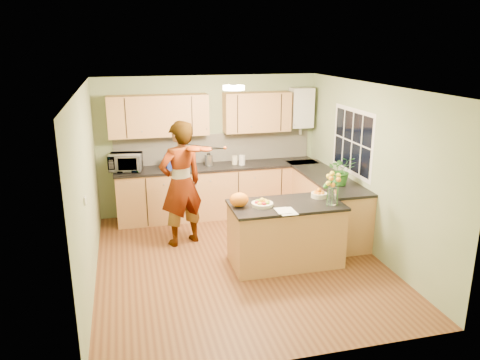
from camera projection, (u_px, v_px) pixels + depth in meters
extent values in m
plane|color=#593019|center=(239.00, 261.00, 6.78)|extent=(4.50, 4.50, 0.00)
cube|color=white|center=(239.00, 87.00, 6.07)|extent=(4.00, 4.50, 0.02)
cube|color=gray|center=(209.00, 145.00, 8.52)|extent=(4.00, 0.02, 2.50)
cube|color=gray|center=(298.00, 245.00, 4.34)|extent=(4.00, 0.02, 2.50)
cube|color=gray|center=(87.00, 190.00, 5.96)|extent=(0.02, 4.50, 2.50)
cube|color=gray|center=(370.00, 170.00, 6.90)|extent=(0.02, 4.50, 2.50)
cube|color=#B27F47|center=(218.00, 191.00, 8.49)|extent=(3.60, 0.60, 0.90)
cube|color=black|center=(218.00, 167.00, 8.35)|extent=(3.64, 0.62, 0.04)
cube|color=#B27F47|center=(325.00, 204.00, 7.85)|extent=(0.60, 2.20, 0.90)
cube|color=black|center=(326.00, 177.00, 7.71)|extent=(0.62, 2.24, 0.04)
cube|color=beige|center=(215.00, 148.00, 8.55)|extent=(3.60, 0.02, 0.52)
cube|color=#B27F47|center=(159.00, 116.00, 7.98)|extent=(1.70, 0.34, 0.70)
cube|color=#B27F47|center=(257.00, 112.00, 8.39)|extent=(1.20, 0.34, 0.70)
cube|color=silver|center=(301.00, 108.00, 8.59)|extent=(0.40, 0.30, 0.72)
cylinder|color=#AEADB2|center=(300.00, 129.00, 8.70)|extent=(0.06, 0.06, 0.20)
cube|color=silver|center=(352.00, 142.00, 7.37)|extent=(0.01, 1.30, 1.05)
cube|color=black|center=(352.00, 142.00, 7.37)|extent=(0.01, 1.18, 0.92)
cube|color=silver|center=(85.00, 201.00, 5.39)|extent=(0.02, 0.09, 0.09)
cylinder|color=#FFEABF|center=(234.00, 88.00, 6.36)|extent=(0.30, 0.30, 0.06)
cylinder|color=silver|center=(234.00, 85.00, 6.36)|extent=(0.10, 0.10, 0.02)
cube|color=#B27F47|center=(285.00, 235.00, 6.63)|extent=(1.53, 0.77, 0.86)
cube|color=black|center=(286.00, 205.00, 6.50)|extent=(1.57, 0.80, 0.04)
cylinder|color=beige|center=(262.00, 204.00, 6.41)|extent=(0.30, 0.30, 0.04)
cylinder|color=beige|center=(319.00, 195.00, 6.75)|extent=(0.23, 0.23, 0.07)
cylinder|color=silver|center=(332.00, 196.00, 6.43)|extent=(0.12, 0.12, 0.23)
ellipsoid|color=orange|center=(239.00, 200.00, 6.36)|extent=(0.31, 0.29, 0.20)
cube|color=white|center=(287.00, 211.00, 6.19)|extent=(0.22, 0.30, 0.01)
imported|color=tan|center=(181.00, 184.00, 7.14)|extent=(0.83, 0.70, 1.95)
imported|color=silver|center=(126.00, 162.00, 7.96)|extent=(0.59, 0.45, 0.30)
cube|color=navy|center=(174.00, 162.00, 8.10)|extent=(0.32, 0.26, 0.24)
cylinder|color=#AEADB2|center=(209.00, 160.00, 8.32)|extent=(0.14, 0.14, 0.20)
sphere|color=black|center=(209.00, 153.00, 8.28)|extent=(0.07, 0.07, 0.07)
cylinder|color=beige|center=(235.00, 160.00, 8.41)|extent=(0.11, 0.11, 0.15)
cylinder|color=silver|center=(242.00, 160.00, 8.37)|extent=(0.12, 0.12, 0.17)
imported|color=#2C6B23|center=(341.00, 170.00, 7.16)|extent=(0.50, 0.46, 0.46)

